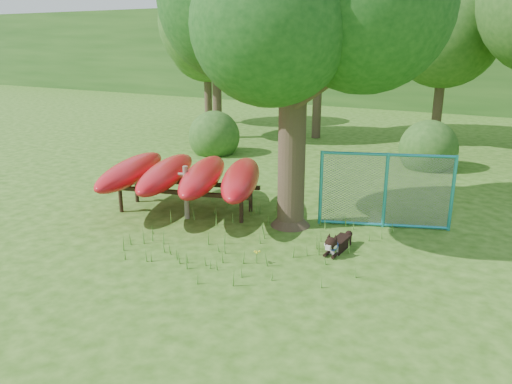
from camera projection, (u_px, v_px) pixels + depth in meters
The scene contains 12 objects.
ground at pixel (215, 259), 9.11m from camera, with size 80.00×80.00×0.00m, color #275310.
wooden_post at pixel (186, 191), 11.03m from camera, with size 0.33×0.16×1.21m.
kayak_rack at pixel (185, 175), 11.41m from camera, with size 4.57×4.09×1.17m.
husky_dog at pixel (337, 244), 9.40m from camera, with size 0.27×1.01×0.45m.
fence_section at pixel (385, 191), 10.48m from camera, with size 2.63×1.02×2.70m.
wildflower_clump at pixel (257, 253), 8.88m from camera, with size 0.12×0.11×0.26m.
bg_tree_a at pixel (215, 23), 19.19m from camera, with size 4.40×4.40×6.70m.
bg_tree_c at pixel (446, 33), 18.08m from camera, with size 4.00×4.00×6.12m.
bg_tree_f at pixel (207, 43), 23.08m from camera, with size 3.60×3.60×5.55m.
shrub_left at pixel (215, 153), 17.71m from camera, with size 1.80×1.80×1.80m, color #244F19.
shrub_mid at pixel (426, 168), 15.70m from camera, with size 1.80×1.80×1.80m, color #244F19.
wooded_hillside at pixel (459, 54), 31.63m from camera, with size 80.00×12.00×6.00m, color #244F19.
Camera 1 is at (4.74, -6.93, 3.83)m, focal length 35.00 mm.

